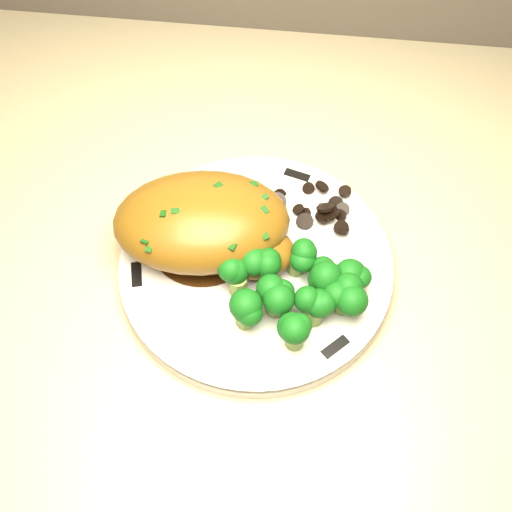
# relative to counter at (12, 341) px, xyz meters

# --- Properties ---
(counter) EXTENTS (2.27, 0.75, 1.10)m
(counter) POSITION_rel_counter_xyz_m (0.00, 0.00, 0.00)
(counter) COLOR brown
(counter) RESTS_ON ground
(plate) EXTENTS (0.31, 0.31, 0.02)m
(plate) POSITION_rel_counter_xyz_m (0.46, -0.09, 0.50)
(plate) COLOR silver
(plate) RESTS_ON counter
(rim_accent_0) EXTENTS (0.03, 0.02, 0.00)m
(rim_accent_0) POSITION_rel_counter_xyz_m (0.50, 0.03, 0.51)
(rim_accent_0) COLOR black
(rim_accent_0) RESTS_ON plate
(rim_accent_1) EXTENTS (0.02, 0.03, 0.00)m
(rim_accent_1) POSITION_rel_counter_xyz_m (0.34, -0.12, 0.51)
(rim_accent_1) COLOR black
(rim_accent_1) RESTS_ON plate
(rim_accent_2) EXTENTS (0.03, 0.03, 0.00)m
(rim_accent_2) POSITION_rel_counter_xyz_m (0.55, -0.18, 0.51)
(rim_accent_2) COLOR black
(rim_accent_2) RESTS_ON plate
(gravy_pool) EXTENTS (0.12, 0.12, 0.00)m
(gravy_pool) POSITION_rel_counter_xyz_m (0.40, -0.07, 0.51)
(gravy_pool) COLOR black
(gravy_pool) RESTS_ON plate
(chicken_breast) EXTENTS (0.20, 0.15, 0.07)m
(chicken_breast) POSITION_rel_counter_xyz_m (0.41, -0.07, 0.54)
(chicken_breast) COLOR brown
(chicken_breast) RESTS_ON plate
(mushroom_pile) EXTENTS (0.08, 0.06, 0.02)m
(mushroom_pile) POSITION_rel_counter_xyz_m (0.52, -0.02, 0.51)
(mushroom_pile) COLOR black
(mushroom_pile) RESTS_ON plate
(broccoli_florets) EXTENTS (0.14, 0.11, 0.04)m
(broccoli_florets) POSITION_rel_counter_xyz_m (0.51, -0.13, 0.53)
(broccoli_florets) COLOR olive
(broccoli_florets) RESTS_ON plate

